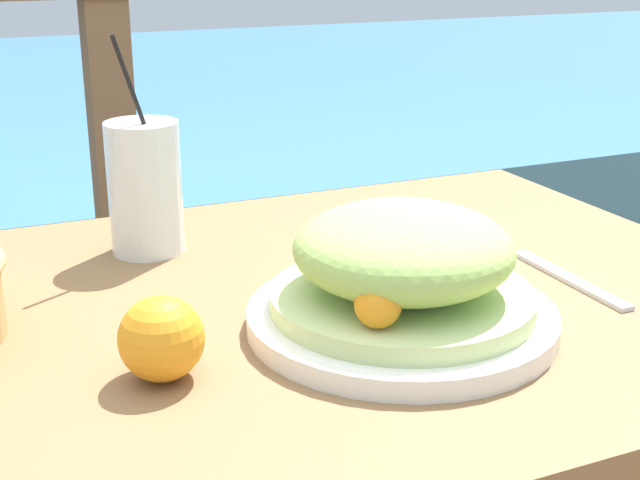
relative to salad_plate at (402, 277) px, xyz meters
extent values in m
cube|color=olive|center=(-0.09, 0.10, -0.07)|extent=(1.04, 0.70, 0.04)
cube|color=olive|center=(0.37, 0.39, -0.43)|extent=(0.06, 0.06, 0.68)
cube|color=brown|center=(-0.09, 0.84, -0.28)|extent=(0.07, 0.07, 0.97)
cube|color=teal|center=(-0.09, 3.34, -0.55)|extent=(12.00, 4.00, 0.44)
cylinder|color=white|center=(0.00, 0.00, -0.04)|extent=(0.29, 0.29, 0.02)
cylinder|color=#C6DB8E|center=(0.00, 0.00, -0.02)|extent=(0.24, 0.24, 0.02)
ellipsoid|color=#9EC660|center=(0.00, 0.00, 0.03)|extent=(0.20, 0.20, 0.08)
sphere|color=orange|center=(0.08, 0.01, 0.01)|extent=(0.04, 0.04, 0.04)
sphere|color=orange|center=(-0.03, 0.08, 0.01)|extent=(0.04, 0.04, 0.04)
sphere|color=orange|center=(-0.06, -0.06, 0.01)|extent=(0.04, 0.04, 0.04)
cylinder|color=silver|center=(-0.16, 0.30, 0.02)|extent=(0.08, 0.08, 0.15)
cylinder|color=black|center=(-0.16, 0.29, 0.09)|extent=(0.07, 0.02, 0.21)
cube|color=silver|center=(0.22, 0.03, -0.05)|extent=(0.02, 0.18, 0.00)
sphere|color=orange|center=(-0.23, -0.01, -0.01)|extent=(0.07, 0.07, 0.07)
camera|label=1|loc=(-0.38, -0.66, 0.30)|focal=50.00mm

